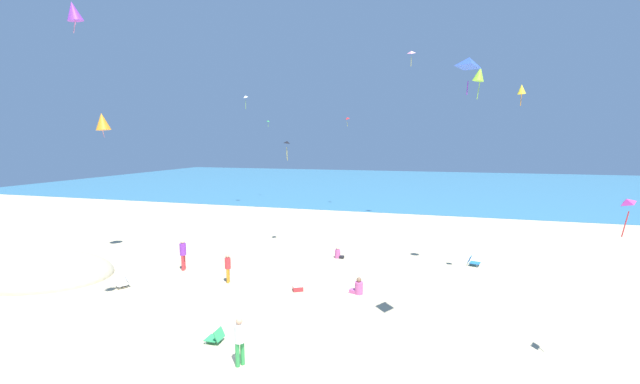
# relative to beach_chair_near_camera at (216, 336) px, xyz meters

# --- Properties ---
(ground_plane) EXTENTS (120.00, 120.00, 0.00)m
(ground_plane) POSITION_rel_beach_chair_near_camera_xyz_m (1.30, 10.43, -0.22)
(ground_plane) COLOR #C6B58C
(ocean_water) EXTENTS (120.00, 60.00, 0.05)m
(ocean_water) POSITION_rel_beach_chair_near_camera_xyz_m (1.30, 57.34, -0.20)
(ocean_water) COLOR teal
(ocean_water) RESTS_ON ground_plane
(dune_mound) EXTENTS (8.27, 5.79, 2.19)m
(dune_mound) POSITION_rel_beach_chair_near_camera_xyz_m (-13.00, 3.78, -0.22)
(dune_mound) COLOR #BBAE8A
(dune_mound) RESTS_ON ground_plane
(beach_chair_near_camera) EXTENTS (0.58, 0.55, 0.50)m
(beach_chair_near_camera) POSITION_rel_beach_chair_near_camera_xyz_m (0.00, 0.00, 0.00)
(beach_chair_near_camera) COLOR #2D9956
(beach_chair_near_camera) RESTS_ON ground_plane
(beach_chair_far_left) EXTENTS (0.79, 0.79, 0.62)m
(beach_chair_far_left) POSITION_rel_beach_chair_near_camera_xyz_m (-7.17, 3.49, 0.06)
(beach_chair_far_left) COLOR white
(beach_chair_far_left) RESTS_ON ground_plane
(beach_chair_mid_beach) EXTENTS (0.78, 0.72, 0.56)m
(beach_chair_mid_beach) POSITION_rel_beach_chair_near_camera_xyz_m (9.75, 11.75, 0.04)
(beach_chair_mid_beach) COLOR #2370B2
(beach_chair_mid_beach) RESTS_ON ground_plane
(cooler_box) EXTENTS (0.61, 0.58, 0.27)m
(cooler_box) POSITION_rel_beach_chair_near_camera_xyz_m (1.23, 5.38, -0.08)
(cooler_box) COLOR red
(cooler_box) RESTS_ON ground_plane
(person_0) EXTENTS (0.42, 0.42, 1.75)m
(person_0) POSITION_rel_beach_chair_near_camera_xyz_m (-5.91, 6.51, 0.79)
(person_0) COLOR red
(person_0) RESTS_ON ground_plane
(person_1) EXTENTS (0.57, 0.35, 0.72)m
(person_1) POSITION_rel_beach_chair_near_camera_xyz_m (1.90, 11.07, 0.05)
(person_1) COLOR #D8599E
(person_1) RESTS_ON ground_plane
(person_3) EXTENTS (0.44, 0.44, 1.60)m
(person_3) POSITION_rel_beach_chair_near_camera_xyz_m (1.51, -1.06, 0.70)
(person_3) COLOR green
(person_3) RESTS_ON ground_plane
(person_4) EXTENTS (0.36, 0.36, 1.48)m
(person_4) POSITION_rel_beach_chair_near_camera_xyz_m (-2.55, 5.46, 0.63)
(person_4) COLOR orange
(person_4) RESTS_ON ground_plane
(person_5) EXTENTS (0.71, 0.50, 0.81)m
(person_5) POSITION_rel_beach_chair_near_camera_xyz_m (4.09, 5.78, 0.08)
(person_5) COLOR #D8599E
(person_5) RESTS_ON ground_plane
(kite_magenta) EXTENTS (0.33, 0.42, 1.13)m
(kite_magenta) POSITION_rel_beach_chair_near_camera_xyz_m (12.39, 0.99, 5.21)
(kite_magenta) COLOR #DB3DA8
(kite_yellow) EXTENTS (0.46, 0.45, 0.98)m
(kite_yellow) POSITION_rel_beach_chair_near_camera_xyz_m (11.11, 8.61, 9.30)
(kite_yellow) COLOR yellow
(kite_orange) EXTENTS (1.04, 0.97, 1.52)m
(kite_orange) POSITION_rel_beach_chair_near_camera_xyz_m (-12.12, 7.82, 8.14)
(kite_orange) COLOR orange
(kite_lime) EXTENTS (0.75, 0.67, 1.61)m
(kite_lime) POSITION_rel_beach_chair_near_camera_xyz_m (9.37, 9.75, 10.25)
(kite_lime) COLOR #99DB33
(kite_purple) EXTENTS (0.67, 0.72, 1.04)m
(kite_purple) POSITION_rel_beach_chair_near_camera_xyz_m (-4.45, -0.74, 11.18)
(kite_purple) COLOR purple
(kite_blue) EXTENTS (0.68, 0.87, 1.15)m
(kite_blue) POSITION_rel_beach_chair_near_camera_xyz_m (8.17, 1.46, 9.28)
(kite_blue) COLOR blue
(kite_black) EXTENTS (0.48, 0.57, 1.31)m
(kite_black) POSITION_rel_beach_chair_near_camera_xyz_m (-1.96, 12.60, 6.87)
(kite_black) COLOR black
(kite_pink) EXTENTS (0.61, 0.50, 1.31)m
(kite_pink) POSITION_rel_beach_chair_near_camera_xyz_m (5.36, 23.13, 14.46)
(kite_pink) COLOR pink
(kite_white) EXTENTS (0.71, 0.66, 1.49)m
(kite_white) POSITION_rel_beach_chair_near_camera_xyz_m (-12.07, 26.94, 11.77)
(kite_white) COLOR white
(kite_red) EXTENTS (0.65, 0.65, 0.99)m
(kite_red) POSITION_rel_beach_chair_near_camera_xyz_m (-1.47, 29.54, 9.47)
(kite_red) COLOR red
(kite_green) EXTENTS (0.35, 0.43, 0.76)m
(kite_green) POSITION_rel_beach_chair_near_camera_xyz_m (-12.12, 33.13, 9.52)
(kite_green) COLOR green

